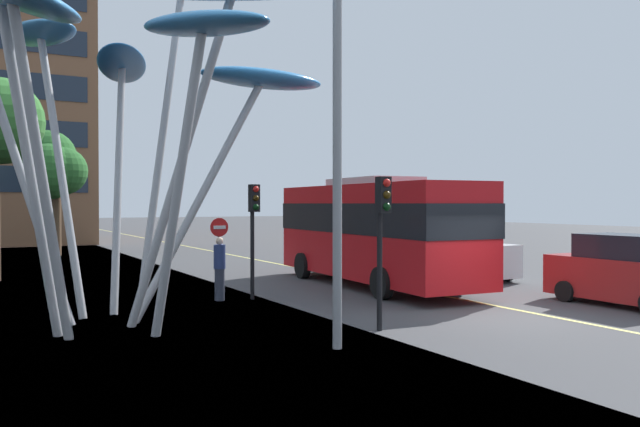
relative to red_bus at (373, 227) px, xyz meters
name	(u,v)px	position (x,y,z in m)	size (l,w,h in m)	color
ground	(481,321)	(-1.20, -6.50, -2.06)	(120.00, 240.00, 0.10)	#424244
red_bus	(373,227)	(0.00, 0.00, 0.00)	(3.32, 10.26, 3.68)	red
leaf_sculpture	(118,35)	(-9.05, -3.04, 4.67)	(10.49, 10.77, 9.73)	#9EA0A5
traffic_light_kerb_near	(382,219)	(-4.14, -6.57, 0.46)	(0.28, 0.42, 3.40)	black
traffic_light_kerb_far	(254,216)	(-4.78, -0.90, 0.44)	(0.28, 0.42, 3.37)	black
car_parked_near	(626,272)	(3.73, -6.88, -1.08)	(1.91, 4.26, 1.96)	maroon
car_parked_mid	(465,253)	(4.15, 0.09, -1.05)	(1.99, 3.99, 2.03)	silver
car_parked_far	(365,242)	(3.57, 6.07, -0.93)	(2.02, 4.55, 2.31)	gold
street_lamp	(351,83)	(-5.56, -7.55, 3.15)	(1.48, 0.44, 8.21)	gray
tree_pavement_far	(52,167)	(-8.10, 18.60, 2.77)	(3.41, 4.24, 6.79)	brown
pedestrian	(220,268)	(-5.70, -0.55, -1.08)	(0.34, 0.34, 1.84)	#2D3342
no_entry_sign	(219,242)	(-5.02, 1.37, -0.43)	(0.60, 0.12, 2.35)	gray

